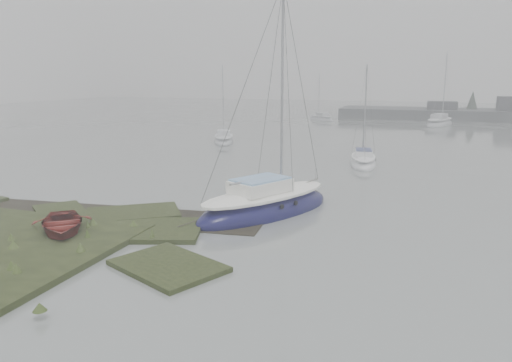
# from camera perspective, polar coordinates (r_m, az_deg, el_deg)

# --- Properties ---
(ground) EXTENTS (160.00, 160.00, 0.00)m
(ground) POSITION_cam_1_polar(r_m,az_deg,el_deg) (45.20, 8.36, 4.09)
(ground) COLOR slate
(ground) RESTS_ON ground
(sailboat_main) EXTENTS (5.85, 8.00, 10.89)m
(sailboat_main) POSITION_cam_1_polar(r_m,az_deg,el_deg) (22.57, 1.08, -2.92)
(sailboat_main) COLOR #0D0C3B
(sailboat_main) RESTS_ON ground
(sailboat_white) EXTENTS (2.54, 5.46, 7.42)m
(sailboat_white) POSITION_cam_1_polar(r_m,az_deg,el_deg) (35.49, 12.14, 2.16)
(sailboat_white) COLOR white
(sailboat_white) RESTS_ON ground
(sailboat_far_a) EXTENTS (3.73, 5.65, 7.60)m
(sailboat_far_a) POSITION_cam_1_polar(r_m,az_deg,el_deg) (46.40, -3.71, 4.69)
(sailboat_far_a) COLOR #AFB3B8
(sailboat_far_a) RESTS_ON ground
(sailboat_far_b) EXTENTS (4.30, 7.05, 9.46)m
(sailboat_far_b) POSITION_cam_1_polar(r_m,az_deg,el_deg) (65.90, 20.23, 6.22)
(sailboat_far_b) COLOR silver
(sailboat_far_b) RESTS_ON ground
(sailboat_far_c) EXTENTS (4.65, 4.45, 6.85)m
(sailboat_far_c) POSITION_cam_1_polar(r_m,az_deg,el_deg) (69.70, 7.46, 7.07)
(sailboat_far_c) COLOR silver
(sailboat_far_c) RESTS_ON ground
(dinghy) EXTENTS (3.85, 3.99, 0.67)m
(dinghy) POSITION_cam_1_polar(r_m,az_deg,el_deg) (20.71, -21.35, -4.53)
(dinghy) COLOR maroon
(dinghy) RESTS_ON marsh_bank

